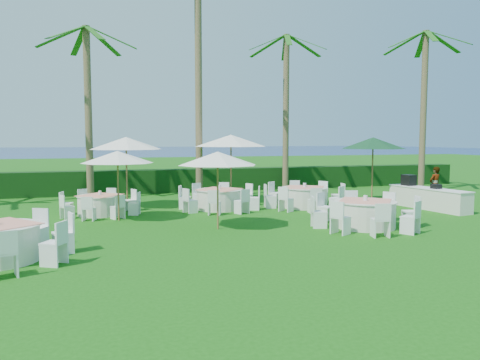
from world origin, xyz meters
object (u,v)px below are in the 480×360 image
object	(u,v)px
umbrella_c	(126,143)
umbrella_d	(231,141)
staff_person	(435,185)
banquet_table_e	(219,199)
banquet_table_f	(304,197)
umbrella_a	(118,157)
buffet_table	(428,198)
umbrella_b	(218,158)
banquet_table_d	(100,204)
umbrella_green	(373,143)
banquet_table_c	(365,213)

from	to	relation	value
umbrella_c	umbrella_d	bearing A→B (deg)	6.83
staff_person	banquet_table_e	bearing A→B (deg)	-17.73
banquet_table_e	staff_person	xyz separation A→B (m)	(9.50, -0.94, 0.36)
banquet_table_f	umbrella_d	distance (m)	4.11
umbrella_a	buffet_table	size ratio (longest dim) A/B	0.65
banquet_table_e	umbrella_a	xyz separation A→B (m)	(-3.95, -1.50, 1.75)
banquet_table_f	umbrella_b	world-z (taller)	umbrella_b
banquet_table_f	umbrella_c	distance (m)	7.50
banquet_table_d	umbrella_c	bearing A→B (deg)	52.54
umbrella_b	umbrella_c	world-z (taller)	umbrella_c
umbrella_d	banquet_table_f	bearing A→B (deg)	-44.99
banquet_table_e	umbrella_green	bearing A→B (deg)	-1.00
umbrella_c	umbrella_b	bearing A→B (deg)	-66.00
umbrella_c	buffet_table	world-z (taller)	umbrella_c
banquet_table_d	umbrella_a	distance (m)	2.40
umbrella_green	umbrella_c	bearing A→B (deg)	171.74
banquet_table_c	umbrella_c	bearing A→B (deg)	136.98
umbrella_a	umbrella_d	world-z (taller)	umbrella_d
umbrella_a	umbrella_green	xyz separation A→B (m)	(10.81, 1.38, 0.43)
umbrella_green	banquet_table_e	bearing A→B (deg)	179.00
banquet_table_c	staff_person	bearing A→B (deg)	34.06
banquet_table_e	umbrella_a	size ratio (longest dim) A/B	1.29
umbrella_green	banquet_table_f	bearing A→B (deg)	-173.66
umbrella_d	umbrella_c	bearing A→B (deg)	-173.17
banquet_table_d	umbrella_green	world-z (taller)	umbrella_green
banquet_table_e	buffet_table	xyz separation A→B (m)	(7.99, -2.34, 0.03)
banquet_table_e	banquet_table_f	world-z (taller)	banquet_table_f
banquet_table_c	umbrella_b	distance (m)	4.96
buffet_table	staff_person	bearing A→B (deg)	42.89
umbrella_a	umbrella_green	bearing A→B (deg)	7.26
banquet_table_c	umbrella_b	size ratio (longest dim) A/B	1.37
banquet_table_f	buffet_table	distance (m)	4.89
buffet_table	umbrella_green	bearing A→B (deg)	116.86
umbrella_green	staff_person	world-z (taller)	umbrella_green
umbrella_d	staff_person	distance (m)	9.13
staff_person	umbrella_b	bearing A→B (deg)	3.82
umbrella_a	staff_person	xyz separation A→B (m)	(13.45, 0.56, -1.38)
banquet_table_d	umbrella_a	xyz separation A→B (m)	(0.58, -1.50, 1.79)
banquet_table_c	umbrella_d	size ratio (longest dim) A/B	1.05
banquet_table_c	umbrella_b	xyz separation A→B (m)	(-4.51, 1.09, 1.74)
umbrella_a	umbrella_b	xyz separation A→B (m)	(2.85, -2.46, 0.02)
banquet_table_e	umbrella_green	xyz separation A→B (m)	(6.87, -0.12, 2.18)
banquet_table_f	umbrella_green	world-z (taller)	umbrella_green
banquet_table_f	umbrella_green	size ratio (longest dim) A/B	1.16
banquet_table_d	banquet_table_e	xyz separation A→B (m)	(4.53, 0.00, 0.04)
banquet_table_e	banquet_table_d	bearing A→B (deg)	-179.98
banquet_table_c	banquet_table_f	xyz separation A→B (m)	(0.05, 4.55, -0.01)
umbrella_b	umbrella_c	distance (m)	5.86
banquet_table_d	staff_person	bearing A→B (deg)	-3.81
banquet_table_d	banquet_table_f	distance (m)	8.01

